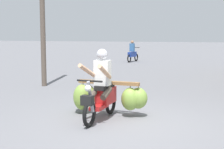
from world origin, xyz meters
The scene contains 3 objects.
ground_plane centered at (0.00, 0.00, 0.00)m, with size 120.00×120.00×0.00m, color slate.
motorbike_main_loaded centered at (-0.55, 0.55, 0.51)m, with size 1.90×1.79×1.58m.
motorbike_distant_ahead_left centered at (-2.58, 14.79, 0.57)m, with size 0.61×1.59×1.40m.
Camera 1 is at (1.56, -6.80, 1.95)m, focal length 53.87 mm.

